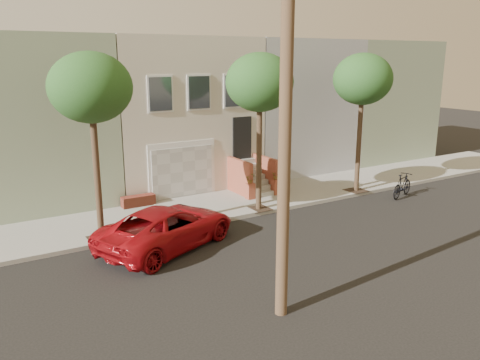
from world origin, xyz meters
TOP-DOWN VIEW (x-y plane):
  - ground at (0.00, 0.00)m, footprint 90.00×90.00m
  - sidewalk at (0.00, 5.35)m, footprint 40.00×3.70m
  - house_row at (0.00, 11.19)m, footprint 33.10×11.70m
  - tree_left at (-5.50, 3.90)m, footprint 2.70×2.57m
  - tree_mid at (1.00, 3.90)m, footprint 2.70×2.57m
  - tree_right at (6.50, 3.90)m, footprint 2.70×2.57m
  - pickup_truck at (-3.69, 2.34)m, footprint 5.63×4.20m
  - motorcycle at (7.85, 2.36)m, footprint 1.94×1.09m

SIDE VIEW (x-z plane):
  - ground at x=0.00m, z-range 0.00..0.00m
  - sidewalk at x=0.00m, z-range 0.00..0.15m
  - motorcycle at x=7.85m, z-range 0.00..1.12m
  - pickup_truck at x=-3.69m, z-range 0.00..1.42m
  - house_row at x=0.00m, z-range 0.14..7.14m
  - tree_left at x=-5.50m, z-range 2.11..8.41m
  - tree_mid at x=1.00m, z-range 2.11..8.41m
  - tree_right at x=6.50m, z-range 2.11..8.41m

